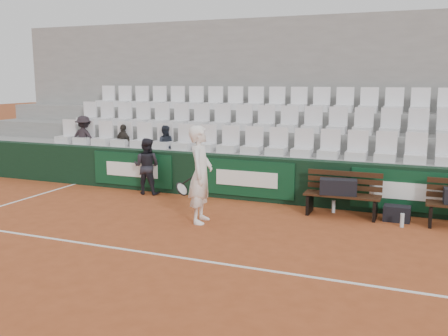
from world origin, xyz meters
TOP-DOWN VIEW (x-y plane):
  - ground at (0.00, 0.00)m, footprint 80.00×80.00m
  - court_baseline at (0.00, 0.00)m, footprint 18.00×0.06m
  - back_barrier at (0.07, 3.99)m, footprint 18.00×0.34m
  - grandstand_tier_front at (0.00, 4.62)m, footprint 18.00×0.95m
  - grandstand_tier_mid at (0.00, 5.58)m, footprint 18.00×0.95m
  - grandstand_tier_back at (0.00, 6.53)m, footprint 18.00×0.95m
  - grandstand_rear_wall at (0.00, 7.15)m, footprint 18.00×0.30m
  - seat_row_front at (0.00, 4.45)m, footprint 11.90×0.44m
  - seat_row_mid at (0.00, 5.40)m, footprint 11.90×0.44m
  - seat_row_back at (0.00, 6.35)m, footprint 11.90×0.44m
  - bench_left at (2.00, 3.36)m, footprint 1.50×0.56m
  - sports_bag_left at (1.92, 3.32)m, footprint 0.76×0.43m
  - sports_bag_ground at (3.05, 3.40)m, footprint 0.51×0.32m
  - water_bottle_near at (1.80, 3.56)m, footprint 0.07×0.07m
  - water_bottle_far at (3.17, 3.01)m, footprint 0.07×0.07m
  - tennis_player at (-0.46, 1.91)m, footprint 0.77×0.75m
  - ball_kid at (-2.66, 3.62)m, footprint 0.70×0.58m
  - spectator_a at (-5.13, 4.50)m, footprint 0.78×0.46m
  - spectator_b at (-3.87, 4.50)m, footprint 0.64×0.41m
  - spectator_c at (-2.64, 4.50)m, footprint 0.60×0.54m

SIDE VIEW (x-z plane):
  - ground at x=0.00m, z-range 0.00..0.00m
  - court_baseline at x=0.00m, z-range 0.00..0.01m
  - water_bottle_far at x=3.17m, z-range 0.00..0.26m
  - water_bottle_near at x=1.80m, z-range 0.00..0.26m
  - sports_bag_ground at x=3.05m, z-range 0.00..0.30m
  - bench_left at x=2.00m, z-range 0.00..0.45m
  - grandstand_tier_front at x=0.00m, z-range 0.00..1.00m
  - back_barrier at x=0.07m, z-range 0.00..1.00m
  - sports_bag_left at x=1.92m, z-range 0.45..0.76m
  - ball_kid at x=-2.66m, z-range 0.00..1.35m
  - grandstand_tier_mid at x=0.00m, z-range 0.00..1.45m
  - tennis_player at x=-0.46m, z-range 0.00..1.87m
  - grandstand_tier_back at x=0.00m, z-range 0.00..1.90m
  - seat_row_front at x=0.00m, z-range 1.00..1.63m
  - spectator_b at x=-3.87m, z-range 1.00..2.01m
  - spectator_c at x=-2.64m, z-range 1.00..2.03m
  - spectator_a at x=-5.13m, z-range 1.00..2.20m
  - seat_row_mid at x=0.00m, z-range 1.45..2.08m
  - grandstand_rear_wall at x=0.00m, z-range 0.00..4.40m
  - seat_row_back at x=0.00m, z-range 1.90..2.53m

